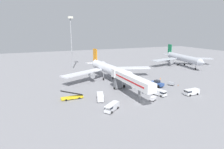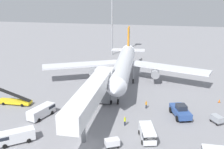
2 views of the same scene
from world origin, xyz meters
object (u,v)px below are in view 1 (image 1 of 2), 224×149
belt_loader_truck (72,97)px  jet_bridge (129,79)px  service_van_outer_left (100,96)px  safety_cone_alpha (178,85)px  service_van_near_center (112,107)px  service_van_mid_center (160,92)px  baggage_cart_mid_right (153,98)px  baggage_cart_near_right (171,84)px  airplane_at_gate (109,69)px  service_van_near_left (191,92)px  apron_light_mast (71,34)px  safety_cone_bravo (160,78)px  airplane_background (182,58)px  ground_crew_worker_foreground (139,84)px  ground_crew_worker_midground (143,91)px  pushback_tug (156,83)px

belt_loader_truck → jet_bridge: bearing=-13.0°
service_van_outer_left → safety_cone_alpha: size_ratio=10.49×
belt_loader_truck → service_van_near_center: 15.23m
service_van_mid_center → baggage_cart_mid_right: 5.85m
service_van_near_center → baggage_cart_near_right: service_van_near_center is taller
airplane_at_gate → jet_bridge: (-1.66, -21.46, 0.78)m
airplane_at_gate → safety_cone_alpha: airplane_at_gate is taller
airplane_at_gate → service_van_near_left: airplane_at_gate is taller
service_van_outer_left → apron_light_mast: (2.23, 51.47, 17.96)m
safety_cone_bravo → airplane_background: size_ratio=0.02×
belt_loader_truck → service_van_outer_left: belt_loader_truck is taller
baggage_cart_near_right → baggage_cart_mid_right: baggage_cart_near_right is taller
service_van_near_left → service_van_outer_left: 30.42m
ground_crew_worker_foreground → safety_cone_bravo: ground_crew_worker_foreground is taller
belt_loader_truck → baggage_cart_near_right: belt_loader_truck is taller
jet_bridge → safety_cone_bravo: jet_bridge is taller
service_van_near_center → safety_cone_alpha: (32.98, 11.52, -0.86)m
baggage_cart_near_right → ground_crew_worker_foreground: size_ratio=1.52×
baggage_cart_near_right → safety_cone_bravo: (2.04, 9.59, -0.40)m
safety_cone_alpha → safety_cone_bravo: safety_cone_bravo is taller
baggage_cart_near_right → belt_loader_truck: bearing=179.9°
baggage_cart_mid_right → ground_crew_worker_midground: (0.76, 6.89, 0.16)m
ground_crew_worker_midground → safety_cone_alpha: 17.88m
baggage_cart_mid_right → ground_crew_worker_foreground: size_ratio=1.49×
baggage_cart_mid_right → ground_crew_worker_foreground: bearing=75.8°
pushback_tug → safety_cone_alpha: pushback_tug is taller
service_van_outer_left → baggage_cart_mid_right: (14.55, -7.11, -0.39)m
ground_crew_worker_foreground → safety_cone_bravo: bearing=22.6°
airplane_background → ground_crew_worker_foreground: bearing=-149.2°
belt_loader_truck → ground_crew_worker_midground: bearing=-10.3°
service_van_outer_left → safety_cone_bravo: size_ratio=8.00×
pushback_tug → ground_crew_worker_foreground: size_ratio=3.77×
service_van_near_center → pushback_tug: bearing=29.8°
pushback_tug → apron_light_mast: size_ratio=0.22×
airplane_at_gate → jet_bridge: size_ratio=1.81×
service_van_near_left → ground_crew_worker_foreground: (-11.20, 15.11, -0.29)m
pushback_tug → safety_cone_alpha: bearing=-17.3°
jet_bridge → airplane_background: bearing=32.8°
belt_loader_truck → apron_light_mast: (10.16, 47.45, 18.32)m
belt_loader_truck → safety_cone_alpha: bearing=-2.1°
airplane_background → service_van_mid_center: bearing=-139.1°
airplane_at_gate → apron_light_mast: bearing=107.2°
safety_cone_alpha → safety_cone_bravo: size_ratio=0.76×
service_van_mid_center → airplane_background: bearing=40.9°
belt_loader_truck → baggage_cart_mid_right: size_ratio=2.86×
pushback_tug → jet_bridge: bearing=-160.7°
jet_bridge → service_van_outer_left: bearing=179.6°
service_van_near_center → safety_cone_bravo: bearing=34.5°
safety_cone_bravo → airplane_background: airplane_background is taller
service_van_outer_left → apron_light_mast: 54.56m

